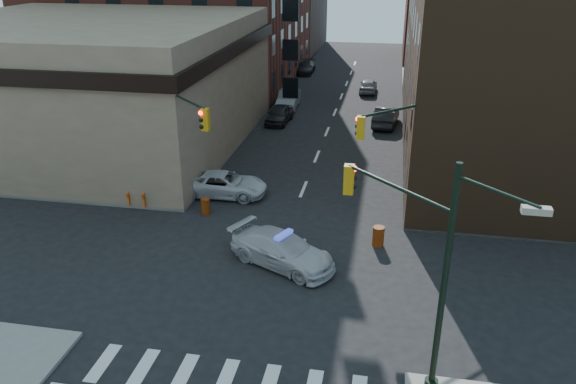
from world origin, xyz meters
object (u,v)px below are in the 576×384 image
at_px(parked_car_wnear, 279,114).
at_px(pedestrian_a, 158,192).
at_px(pedestrian_b, 110,174).
at_px(parked_car_wfar, 288,99).
at_px(barricade_nw_a, 185,187).
at_px(police_car, 282,250).
at_px(pickup, 224,184).
at_px(parked_car_enear, 386,116).
at_px(barrel_road, 378,236).
at_px(barrel_bank, 206,206).

height_order(parked_car_wnear, pedestrian_a, pedestrian_a).
relative_size(parked_car_wnear, pedestrian_b, 2.58).
relative_size(parked_car_wfar, barricade_nw_a, 4.16).
distance_m(police_car, pickup, 8.75).
bearing_deg(pedestrian_b, pedestrian_a, -25.30).
height_order(parked_car_wfar, barricade_nw_a, parked_car_wfar).
height_order(parked_car_wnear, parked_car_enear, parked_car_enear).
height_order(barrel_road, barrel_bank, barrel_road).
bearing_deg(barrel_road, pedestrian_b, 165.56).
bearing_deg(parked_car_enear, barrel_road, 97.04).
xyz_separation_m(police_car, pickup, (-4.94, 7.23, -0.05)).
height_order(police_car, barricade_nw_a, police_car).
bearing_deg(barrel_road, parked_car_wnear, 114.05).
relative_size(pedestrian_a, barrel_bank, 1.76).
distance_m(barrel_bank, barricade_nw_a, 2.86).
xyz_separation_m(police_car, barrel_bank, (-5.21, 4.58, -0.31)).
bearing_deg(barrel_bank, pedestrian_b, 161.51).
bearing_deg(barrel_bank, pickup, 84.18).
xyz_separation_m(barrel_road, barrel_bank, (-9.50, 1.93, -0.06)).
xyz_separation_m(pedestrian_a, pedestrian_b, (-3.83, 1.85, 0.04)).
xyz_separation_m(pickup, parked_car_wnear, (0.22, 15.61, 0.02)).
relative_size(police_car, barrel_bank, 5.87).
xyz_separation_m(pickup, barrel_bank, (-0.27, -2.65, -0.26)).
xyz_separation_m(pickup, parked_car_enear, (9.06, 16.34, 0.08)).
height_order(pickup, barricade_nw_a, pickup).
bearing_deg(barrel_bank, barrel_road, -11.48).
bearing_deg(parked_car_wnear, barrel_bank, -87.93).
relative_size(pickup, pedestrian_b, 3.08).
bearing_deg(parked_car_enear, parked_car_wnear, 11.27).
relative_size(police_car, barrel_road, 5.19).
relative_size(parked_car_enear, pedestrian_b, 2.89).
relative_size(parked_car_wnear, barrel_bank, 4.79).
height_order(parked_car_wfar, pedestrian_b, pedestrian_b).
xyz_separation_m(parked_car_wnear, pedestrian_b, (-7.22, -16.01, 0.25)).
bearing_deg(barrel_road, pedestrian_a, 169.37).
relative_size(pedestrian_a, barricade_nw_a, 1.33).
relative_size(parked_car_wnear, barricade_nw_a, 3.63).
bearing_deg(pedestrian_a, barrel_bank, 36.02).
relative_size(parked_car_enear, barrel_road, 4.75).
xyz_separation_m(police_car, barrel_road, (4.29, 2.65, -0.26)).
bearing_deg(barricade_nw_a, police_car, -40.06).
distance_m(parked_car_wnear, pedestrian_a, 18.18).
xyz_separation_m(parked_car_wnear, barrel_road, (9.01, -20.19, -0.22)).
height_order(pickup, parked_car_wnear, parked_car_wnear).
bearing_deg(barricade_nw_a, barrel_bank, -44.13).
height_order(police_car, parked_car_wfar, parked_car_wfar).
distance_m(parked_car_wnear, barrel_bank, 18.27).
bearing_deg(pedestrian_a, barricade_nw_a, 104.38).
height_order(parked_car_enear, pedestrian_b, pedestrian_b).
bearing_deg(pickup, pedestrian_b, 92.58).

